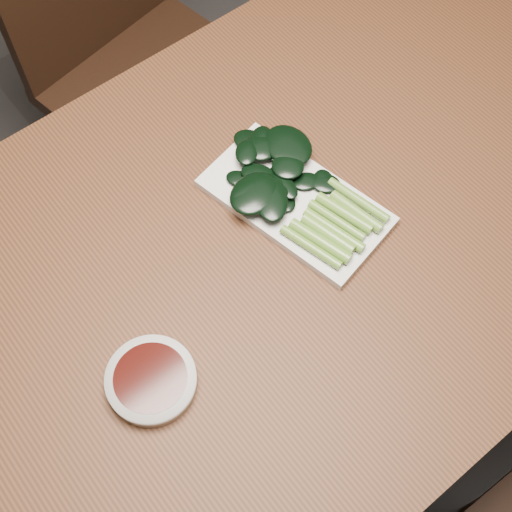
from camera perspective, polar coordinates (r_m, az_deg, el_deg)
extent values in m
plane|color=#2E2B2B|center=(1.71, -0.04, -11.70)|extent=(6.00, 6.00, 0.00)
cube|color=#492714|center=(1.03, -0.07, -0.25)|extent=(1.40, 0.80, 0.04)
cylinder|color=#492714|center=(1.75, 9.77, 13.42)|extent=(0.05, 0.05, 0.71)
cube|color=black|center=(1.63, -7.61, 13.04)|extent=(0.48, 0.48, 0.04)
cylinder|color=black|center=(1.66, -6.73, 1.37)|extent=(0.04, 0.04, 0.41)
cylinder|color=black|center=(1.80, 1.32, 8.78)|extent=(0.04, 0.04, 0.41)
cylinder|color=black|center=(1.84, -14.65, 7.76)|extent=(0.04, 0.04, 0.41)
cylinder|color=black|center=(1.96, -6.79, 14.25)|extent=(0.04, 0.04, 0.41)
cylinder|color=black|center=(1.53, 18.58, -17.97)|extent=(0.04, 0.04, 0.41)
cylinder|color=silver|center=(0.94, -8.37, -9.83)|extent=(0.12, 0.12, 0.02)
cylinder|color=#370905|center=(0.93, -8.45, -9.62)|extent=(0.10, 0.10, 0.00)
cube|color=silver|center=(1.05, 3.17, 4.36)|extent=(0.19, 0.29, 0.01)
cylinder|color=olive|center=(1.00, 4.41, 0.71)|extent=(0.04, 0.10, 0.01)
cylinder|color=olive|center=(1.00, 5.15, 1.19)|extent=(0.04, 0.10, 0.02)
cylinder|color=olive|center=(1.01, 5.80, 1.73)|extent=(0.04, 0.09, 0.02)
cylinder|color=olive|center=(1.01, 6.26, 2.07)|extent=(0.04, 0.10, 0.02)
cylinder|color=olive|center=(1.02, 6.47, 2.84)|extent=(0.03, 0.09, 0.01)
cylinder|color=olive|center=(1.03, 7.09, 3.41)|extent=(0.04, 0.09, 0.02)
cylinder|color=olive|center=(1.03, 8.04, 3.52)|extent=(0.03, 0.09, 0.02)
cylinder|color=olive|center=(1.05, 8.21, 4.44)|extent=(0.03, 0.10, 0.01)
ellipsoid|color=black|center=(1.03, -0.43, 5.31)|extent=(0.07, 0.05, 0.01)
ellipsoid|color=black|center=(1.02, 1.15, 4.74)|extent=(0.06, 0.04, 0.01)
ellipsoid|color=black|center=(1.05, 0.26, 6.51)|extent=(0.06, 0.07, 0.01)
ellipsoid|color=black|center=(1.10, -0.34, 9.13)|extent=(0.06, 0.07, 0.01)
ellipsoid|color=black|center=(1.08, 2.58, 8.85)|extent=(0.07, 0.08, 0.01)
ellipsoid|color=black|center=(1.06, 2.10, 6.60)|extent=(0.07, 0.05, 0.01)
ellipsoid|color=black|center=(1.04, 0.63, 5.48)|extent=(0.08, 0.07, 0.01)
ellipsoid|color=black|center=(1.08, 0.42, 9.31)|extent=(0.06, 0.06, 0.01)
ellipsoid|color=black|center=(1.02, 0.56, 4.50)|extent=(0.06, 0.05, 0.01)
ellipsoid|color=black|center=(1.02, 1.22, 4.59)|extent=(0.08, 0.09, 0.01)
ellipsoid|color=black|center=(1.08, 1.81, 8.37)|extent=(0.05, 0.06, 0.01)
ellipsoid|color=black|center=(1.04, 2.28, 5.63)|extent=(0.03, 0.05, 0.01)
ellipsoid|color=black|center=(1.03, -0.11, 5.03)|extent=(0.09, 0.08, 0.01)
ellipsoid|color=black|center=(1.05, 2.57, 7.21)|extent=(0.07, 0.07, 0.01)
ellipsoid|color=black|center=(1.06, -1.44, 6.23)|extent=(0.04, 0.05, 0.01)
ellipsoid|color=black|center=(1.08, 0.38, 8.70)|extent=(0.07, 0.07, 0.01)
ellipsoid|color=black|center=(1.07, -0.76, 8.30)|extent=(0.06, 0.06, 0.01)
ellipsoid|color=black|center=(1.06, 5.42, 6.05)|extent=(0.05, 0.05, 0.01)
ellipsoid|color=black|center=(1.04, 2.39, 4.36)|extent=(0.04, 0.04, 0.01)
ellipsoid|color=black|center=(1.06, 4.01, 5.99)|extent=(0.05, 0.05, 0.01)
ellipsoid|color=black|center=(1.06, 5.57, 5.82)|extent=(0.06, 0.06, 0.01)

